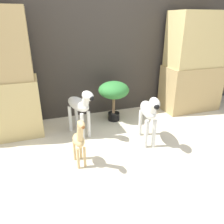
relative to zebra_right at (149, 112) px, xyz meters
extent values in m
plane|color=beige|center=(-0.22, -0.30, -0.41)|extent=(14.00, 14.00, 0.00)
cube|color=#38332D|center=(-0.22, 1.13, 0.69)|extent=(6.40, 0.08, 2.20)
cube|color=#D1B775|center=(-1.61, 0.77, -0.04)|extent=(0.89, 0.48, 0.72)
cube|color=tan|center=(1.17, 0.77, -0.05)|extent=(0.89, 0.48, 0.71)
cube|color=#D1B775|center=(1.17, 0.77, 0.70)|extent=(0.84, 0.45, 0.79)
cylinder|color=silver|center=(0.02, -0.11, -0.23)|extent=(0.04, 0.04, 0.35)
cylinder|color=silver|center=(-0.07, -0.09, -0.23)|extent=(0.04, 0.04, 0.35)
cylinder|color=silver|center=(0.09, 0.18, -0.23)|extent=(0.04, 0.04, 0.35)
cylinder|color=silver|center=(0.00, 0.20, -0.23)|extent=(0.04, 0.04, 0.35)
ellipsoid|color=silver|center=(0.01, 0.04, 0.01)|extent=(0.25, 0.44, 0.16)
cylinder|color=silver|center=(-0.03, -0.13, 0.11)|extent=(0.11, 0.14, 0.16)
ellipsoid|color=silver|center=(-0.04, -0.17, 0.17)|extent=(0.15, 0.21, 0.11)
sphere|color=black|center=(-0.06, -0.25, 0.16)|extent=(0.06, 0.06, 0.06)
cube|color=black|center=(-0.03, -0.13, 0.11)|extent=(0.04, 0.07, 0.13)
cylinder|color=silver|center=(-0.63, 0.37, -0.23)|extent=(0.04, 0.04, 0.35)
cylinder|color=silver|center=(-0.72, 0.34, -0.23)|extent=(0.04, 0.04, 0.35)
cylinder|color=silver|center=(-0.73, 0.64, -0.23)|extent=(0.04, 0.04, 0.35)
cylinder|color=silver|center=(-0.82, 0.61, -0.23)|extent=(0.04, 0.04, 0.35)
ellipsoid|color=silver|center=(-0.72, 0.49, 0.01)|extent=(0.30, 0.45, 0.16)
cylinder|color=silver|center=(-0.66, 0.32, 0.11)|extent=(0.12, 0.14, 0.16)
ellipsoid|color=silver|center=(-0.64, 0.28, 0.17)|extent=(0.17, 0.22, 0.11)
sphere|color=black|center=(-0.61, 0.21, 0.16)|extent=(0.06, 0.06, 0.06)
cube|color=black|center=(-0.66, 0.32, 0.11)|extent=(0.04, 0.07, 0.13)
cylinder|color=tan|center=(-0.81, -0.22, -0.29)|extent=(0.03, 0.03, 0.23)
cylinder|color=tan|center=(-0.88, -0.22, -0.29)|extent=(0.03, 0.03, 0.23)
cylinder|color=tan|center=(-0.82, -0.06, -0.29)|extent=(0.03, 0.03, 0.23)
cylinder|color=tan|center=(-0.89, -0.07, -0.29)|extent=(0.03, 0.03, 0.23)
ellipsoid|color=tan|center=(-0.85, -0.14, -0.13)|extent=(0.12, 0.23, 0.11)
cylinder|color=tan|center=(-0.85, -0.24, 0.01)|extent=(0.07, 0.13, 0.25)
ellipsoid|color=tan|center=(-0.84, -0.31, 0.12)|extent=(0.07, 0.11, 0.07)
sphere|color=brown|center=(-0.84, -0.36, 0.11)|extent=(0.03, 0.03, 0.03)
cylinder|color=black|center=(-0.16, 0.74, -0.35)|extent=(0.17, 0.17, 0.11)
cylinder|color=brown|center=(-0.16, 0.74, -0.18)|extent=(0.04, 0.04, 0.23)
ellipsoid|color=#337F38|center=(-0.16, 0.74, 0.06)|extent=(0.43, 0.43, 0.24)
camera|label=1|loc=(-1.15, -2.03, 0.98)|focal=35.00mm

